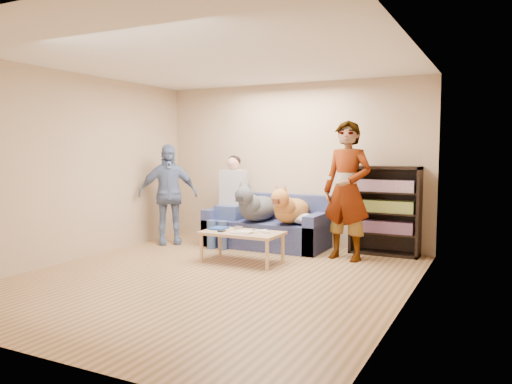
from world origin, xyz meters
The scene contains 27 objects.
ground centered at (0.00, 0.00, 0.00)m, with size 5.00×5.00×0.00m, color olive.
ceiling centered at (0.00, 0.00, 2.60)m, with size 5.00×5.00×0.00m, color white.
wall_back centered at (0.00, 2.50, 1.30)m, with size 4.50×4.50×0.00m, color tan.
wall_front centered at (0.00, -2.50, 1.30)m, with size 4.50×4.50×0.00m, color tan.
wall_left centered at (-2.25, 0.00, 1.30)m, with size 5.00×5.00×0.00m, color tan.
wall_right centered at (2.25, 0.00, 1.30)m, with size 5.00×5.00×0.00m, color tan.
blanket centered at (0.44, 1.93, 0.51)m, with size 0.46×0.39×0.16m, color #B8B9BD.
person_standing_right centered at (1.14, 1.75, 0.97)m, with size 0.71×0.46×1.94m, color gray.
person_standing_left centered at (-1.80, 1.59, 0.81)m, with size 0.95×0.40×1.63m, color #7385B9.
held_controller centered at (0.94, 1.55, 1.15)m, with size 0.04×0.13×0.03m, color white.
notebook_blue centered at (-0.49, 1.00, 0.43)m, with size 0.20×0.26×0.03m, color navy.
papers centered at (-0.04, 0.85, 0.43)m, with size 0.26×0.20×0.01m, color beige.
magazine centered at (-0.01, 0.87, 0.44)m, with size 0.22×0.17×0.01m, color beige.
camera_silver centered at (-0.21, 1.07, 0.45)m, with size 0.11×0.06×0.05m, color silver.
controller_a centered at (0.19, 1.05, 0.43)m, with size 0.04×0.13×0.03m, color white.
controller_b centered at (0.27, 0.97, 0.43)m, with size 0.09×0.06×0.03m, color silver.
headphone_cup_a centered at (0.11, 0.93, 0.43)m, with size 0.07×0.07×0.02m, color silver.
headphone_cup_b centered at (0.11, 1.01, 0.43)m, with size 0.07×0.07×0.02m, color white.
pen_orange centered at (-0.11, 0.79, 0.42)m, with size 0.01×0.01×0.14m, color orange.
pen_black centered at (0.03, 1.13, 0.42)m, with size 0.01×0.01×0.14m, color black.
wallet centered at (-0.34, 0.83, 0.43)m, with size 0.07×0.12×0.01m, color black.
sofa centered at (-0.25, 2.10, 0.28)m, with size 1.90×0.85×0.82m.
person_seated centered at (-0.85, 1.97, 0.77)m, with size 0.40×0.73×1.47m.
dog_gray centered at (-0.34, 1.87, 0.66)m, with size 0.45×1.27×0.65m.
dog_tan centered at (0.22, 1.90, 0.65)m, with size 0.43×1.18×0.63m.
coffee_table centered at (-0.09, 0.95, 0.37)m, with size 1.10×0.60×0.42m.
bookshelf centered at (1.55, 2.33, 0.68)m, with size 1.00×0.34×1.30m.
Camera 1 is at (3.11, -4.99, 1.56)m, focal length 35.00 mm.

